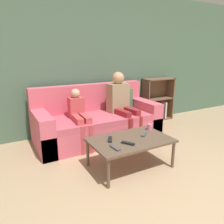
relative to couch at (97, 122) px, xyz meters
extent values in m
plane|color=tan|center=(-0.01, -2.31, -0.30)|extent=(22.00, 22.00, 0.00)
cube|color=#4C6B56|center=(-0.01, 0.54, 1.00)|extent=(12.00, 0.06, 2.60)
cube|color=#DB5B70|center=(-0.01, -0.05, -0.13)|extent=(2.12, 0.92, 0.34)
cube|color=#C95467|center=(-0.01, -0.14, 0.09)|extent=(1.68, 0.74, 0.10)
cube|color=#DB5B70|center=(-0.01, 0.32, 0.38)|extent=(2.12, 0.18, 0.48)
cube|color=#DB5B70|center=(-0.96, -0.05, 0.00)|extent=(0.22, 0.92, 0.60)
cube|color=#DB5B70|center=(0.94, -0.05, 0.00)|extent=(0.22, 0.92, 0.60)
cube|color=#4C7556|center=(0.63, 0.17, 0.32)|extent=(0.36, 0.12, 0.36)
cube|color=brown|center=(1.30, 0.36, 0.16)|extent=(0.02, 0.28, 0.93)
cube|color=brown|center=(1.99, 0.36, 0.16)|extent=(0.02, 0.28, 0.93)
cube|color=brown|center=(1.65, 0.49, 0.16)|extent=(0.72, 0.02, 0.93)
cube|color=brown|center=(1.65, 0.36, -0.29)|extent=(0.72, 0.28, 0.02)
cube|color=brown|center=(1.65, 0.36, 0.18)|extent=(0.67, 0.28, 0.02)
cube|color=brown|center=(1.65, 0.36, 0.62)|extent=(0.72, 0.28, 0.02)
cube|color=#232328|center=(1.33, 0.35, -0.09)|extent=(0.04, 0.18, 0.37)
cube|color=beige|center=(1.39, 0.34, -0.10)|extent=(0.06, 0.17, 0.35)
cube|color=#6699A8|center=(1.45, 0.34, -0.11)|extent=(0.04, 0.17, 0.33)
cube|color=red|center=(1.51, 0.35, -0.15)|extent=(0.07, 0.23, 0.26)
cube|color=#232328|center=(1.57, 0.35, -0.11)|extent=(0.04, 0.22, 0.34)
cube|color=#6699A8|center=(1.63, 0.35, -0.10)|extent=(0.06, 0.19, 0.35)
cube|color=beige|center=(1.70, 0.34, -0.15)|extent=(0.07, 0.16, 0.25)
cube|color=#232328|center=(1.76, 0.35, -0.13)|extent=(0.04, 0.19, 0.29)
cube|color=beige|center=(1.81, 0.35, -0.09)|extent=(0.04, 0.23, 0.38)
cylinder|color=brown|center=(-0.53, -1.42, -0.12)|extent=(0.04, 0.04, 0.36)
cylinder|color=brown|center=(0.43, -1.42, -0.12)|extent=(0.04, 0.04, 0.36)
cylinder|color=brown|center=(-0.53, -0.83, -0.12)|extent=(0.04, 0.04, 0.36)
cylinder|color=brown|center=(0.43, -0.83, -0.12)|extent=(0.04, 0.04, 0.36)
cube|color=brown|center=(-0.05, -1.12, 0.07)|extent=(1.04, 0.67, 0.03)
cylinder|color=maroon|center=(0.36, -0.50, -0.08)|extent=(0.10, 0.10, 0.44)
cylinder|color=maroon|center=(0.57, -0.48, -0.08)|extent=(0.10, 0.10, 0.44)
cube|color=maroon|center=(0.33, -0.26, 0.19)|extent=(0.15, 0.42, 0.09)
cube|color=maroon|center=(0.54, -0.24, 0.19)|extent=(0.15, 0.42, 0.09)
cube|color=#9E8966|center=(0.41, -0.01, 0.40)|extent=(0.40, 0.24, 0.50)
sphere|color=tan|center=(0.41, -0.01, 0.74)|extent=(0.21, 0.21, 0.21)
cylinder|color=#C6474C|center=(-0.47, -0.48, -0.08)|extent=(0.09, 0.09, 0.44)
cylinder|color=#C6474C|center=(-0.34, -0.49, -0.08)|extent=(0.09, 0.09, 0.44)
cube|color=#C6474C|center=(-0.46, -0.24, 0.19)|extent=(0.12, 0.42, 0.09)
cube|color=#C6474C|center=(-0.33, -0.25, 0.19)|extent=(0.12, 0.42, 0.09)
cube|color=#C6474C|center=(-0.38, 0.00, 0.31)|extent=(0.25, 0.21, 0.33)
sphere|color=#D1A889|center=(-0.38, 0.00, 0.54)|extent=(0.15, 0.15, 0.15)
cylinder|color=pink|center=(0.39, -0.96, 0.13)|extent=(0.07, 0.07, 0.09)
cube|color=black|center=(-0.16, -1.24, 0.10)|extent=(0.13, 0.17, 0.02)
cube|color=#47474C|center=(0.19, -1.09, 0.10)|extent=(0.16, 0.15, 0.02)
cube|color=black|center=(-0.30, -1.03, 0.10)|extent=(0.13, 0.17, 0.02)
cube|color=#47474C|center=(-0.37, -1.28, 0.10)|extent=(0.06, 0.17, 0.02)
camera|label=1|loc=(-1.53, -3.33, 1.18)|focal=35.00mm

